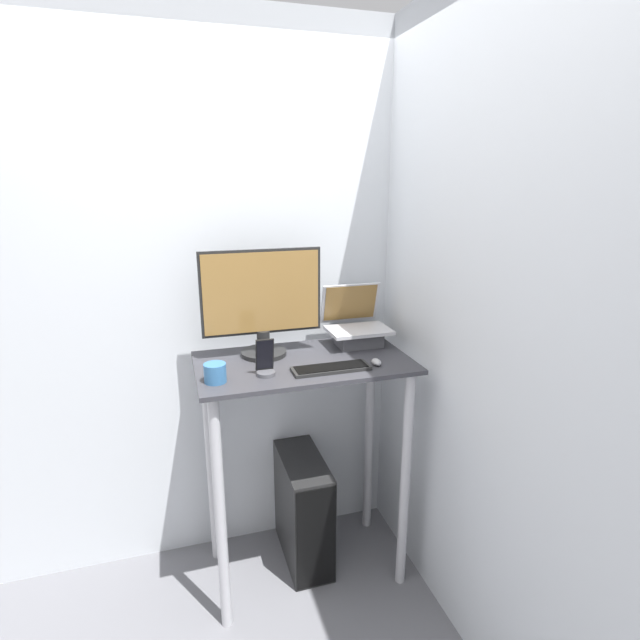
# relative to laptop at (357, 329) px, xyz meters

# --- Properties ---
(ground_plane) EXTENTS (12.00, 12.00, 0.00)m
(ground_plane) POSITION_rel_laptop_xyz_m (-0.31, -0.41, -1.19)
(ground_plane) COLOR slate
(wall_back) EXTENTS (6.00, 0.05, 2.60)m
(wall_back) POSITION_rel_laptop_xyz_m (-0.31, 0.21, 0.11)
(wall_back) COLOR silver
(wall_back) RESTS_ON ground_plane
(wall_side_right) EXTENTS (0.05, 6.00, 2.60)m
(wall_side_right) POSITION_rel_laptop_xyz_m (0.25, -0.41, 0.11)
(wall_side_right) COLOR silver
(wall_side_right) RESTS_ON ground_plane
(desk) EXTENTS (0.94, 0.54, 1.11)m
(desk) POSITION_rel_laptop_xyz_m (-0.31, -0.14, -0.35)
(desk) COLOR #333338
(desk) RESTS_ON ground_plane
(laptop) EXTENTS (0.29, 0.26, 0.28)m
(laptop) POSITION_rel_laptop_xyz_m (0.00, 0.00, 0.00)
(laptop) COLOR #4C4C51
(laptop) RESTS_ON desk
(monitor) EXTENTS (0.54, 0.21, 0.48)m
(monitor) POSITION_rel_laptop_xyz_m (-0.46, -0.02, 0.16)
(monitor) COLOR black
(monitor) RESTS_ON desk
(keyboard) EXTENTS (0.33, 0.11, 0.02)m
(keyboard) POSITION_rel_laptop_xyz_m (-0.23, -0.29, -0.07)
(keyboard) COLOR black
(keyboard) RESTS_ON desk
(mouse) EXTENTS (0.04, 0.06, 0.03)m
(mouse) POSITION_rel_laptop_xyz_m (-0.02, -0.29, -0.06)
(mouse) COLOR #99999E
(mouse) RESTS_ON desk
(cell_phone) EXTENTS (0.08, 0.08, 0.16)m
(cell_phone) POSITION_rel_laptop_xyz_m (-0.50, -0.26, -0.03)
(cell_phone) COLOR #4C4C51
(cell_phone) RESTS_ON desk
(computer_tower) EXTENTS (0.20, 0.46, 0.56)m
(computer_tower) POSITION_rel_laptop_xyz_m (-0.29, -0.06, -0.91)
(computer_tower) COLOR black
(computer_tower) RESTS_ON ground_plane
(mug) EXTENTS (0.09, 0.09, 0.08)m
(mug) POSITION_rel_laptop_xyz_m (-0.70, -0.27, -0.04)
(mug) COLOR #336699
(mug) RESTS_ON desk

